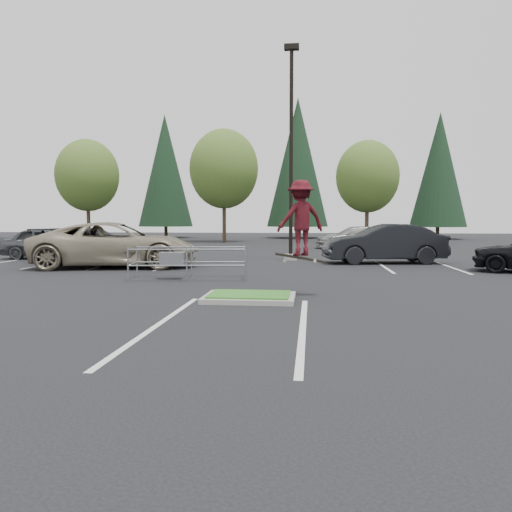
# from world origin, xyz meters

# --- Properties ---
(ground) EXTENTS (120.00, 120.00, 0.00)m
(ground) POSITION_xyz_m (0.00, 0.00, 0.00)
(ground) COLOR black
(ground) RESTS_ON ground
(grass_median) EXTENTS (2.20, 1.60, 0.16)m
(grass_median) POSITION_xyz_m (0.00, 0.00, 0.08)
(grass_median) COLOR gray
(grass_median) RESTS_ON ground
(stall_lines) EXTENTS (22.62, 17.60, 0.01)m
(stall_lines) POSITION_xyz_m (-1.35, 6.02, 0.00)
(stall_lines) COLOR silver
(stall_lines) RESTS_ON ground
(light_pole) EXTENTS (0.70, 0.60, 10.12)m
(light_pole) POSITION_xyz_m (0.50, 12.00, 4.56)
(light_pole) COLOR gray
(light_pole) RESTS_ON ground
(decid_a) EXTENTS (5.44, 5.44, 8.91)m
(decid_a) POSITION_xyz_m (-18.01, 30.03, 5.58)
(decid_a) COLOR #38281C
(decid_a) RESTS_ON ground
(decid_b) EXTENTS (5.89, 5.89, 9.64)m
(decid_b) POSITION_xyz_m (-6.01, 30.53, 6.04)
(decid_b) COLOR #38281C
(decid_b) RESTS_ON ground
(decid_c) EXTENTS (5.12, 5.12, 8.38)m
(decid_c) POSITION_xyz_m (5.99, 29.83, 5.25)
(decid_c) COLOR #38281C
(decid_c) RESTS_ON ground
(conif_a) EXTENTS (5.72, 5.72, 13.00)m
(conif_a) POSITION_xyz_m (-14.00, 40.00, 7.10)
(conif_a) COLOR #38281C
(conif_a) RESTS_ON ground
(conif_b) EXTENTS (6.38, 6.38, 14.50)m
(conif_b) POSITION_xyz_m (0.00, 40.50, 7.85)
(conif_b) COLOR #38281C
(conif_b) RESTS_ON ground
(conif_c) EXTENTS (5.50, 5.50, 12.50)m
(conif_c) POSITION_xyz_m (14.00, 39.50, 6.85)
(conif_c) COLOR #38281C
(conif_c) RESTS_ON ground
(cart_corral) EXTENTS (3.90, 1.82, 1.07)m
(cart_corral) POSITION_xyz_m (-2.92, 3.95, 0.67)
(cart_corral) COLOR gray
(cart_corral) RESTS_ON ground
(skateboarder) EXTENTS (1.44, 1.19, 2.11)m
(skateboarder) POSITION_xyz_m (1.20, 0.81, 1.99)
(skateboarder) COLOR black
(skateboarder) RESTS_ON ground
(car_l_tan) EXTENTS (7.12, 4.30, 1.85)m
(car_l_tan) POSITION_xyz_m (-6.50, 7.64, 0.92)
(car_l_tan) COLOR gray
(car_l_tan) RESTS_ON ground
(car_l_black) EXTENTS (5.97, 3.96, 1.61)m
(car_l_black) POSITION_xyz_m (-8.24, 8.83, 0.80)
(car_l_black) COLOR black
(car_l_black) RESTS_ON ground
(car_l_grey) EXTENTS (4.65, 1.96, 1.57)m
(car_l_grey) POSITION_xyz_m (-11.50, 11.50, 0.78)
(car_l_grey) COLOR #414347
(car_l_grey) RESTS_ON ground
(car_r_charc) EXTENTS (5.57, 2.67, 1.76)m
(car_r_charc) POSITION_xyz_m (4.72, 10.82, 0.88)
(car_r_charc) COLOR black
(car_r_charc) RESTS_ON ground
(car_far_silver) EXTENTS (5.35, 2.75, 1.49)m
(car_far_silver) POSITION_xyz_m (4.36, 22.00, 0.74)
(car_far_silver) COLOR gray
(car_far_silver) RESTS_ON ground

